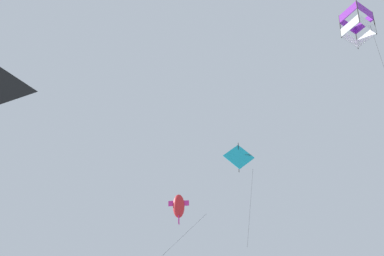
% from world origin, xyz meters
% --- Properties ---
extents(kite_box_near_right, '(1.52, 1.81, 5.94)m').
position_xyz_m(kite_box_near_right, '(8.64, -7.79, 28.73)').
color(kite_box_near_right, purple).
extents(kite_fish_near_left, '(2.64, 1.73, 5.56)m').
position_xyz_m(kite_fish_near_left, '(3.36, 6.11, 28.53)').
color(kite_fish_near_left, red).
extents(kite_diamond_highest, '(1.96, 0.79, 8.45)m').
position_xyz_m(kite_diamond_highest, '(6.25, 2.28, 29.88)').
color(kite_diamond_highest, '#1EB2C6').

